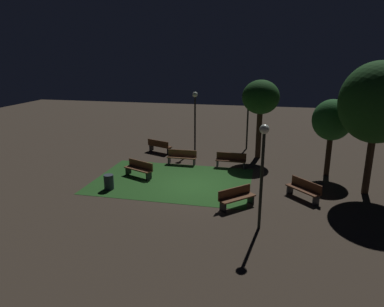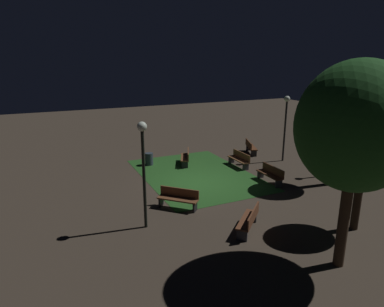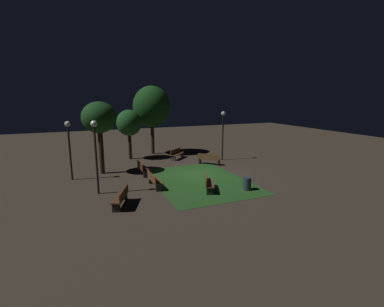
% 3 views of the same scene
% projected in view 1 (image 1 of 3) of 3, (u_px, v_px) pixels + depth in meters
% --- Properties ---
extents(ground_plane, '(60.00, 60.00, 0.00)m').
position_uv_depth(ground_plane, '(194.00, 185.00, 18.36)').
color(ground_plane, '#3D3328').
extents(grass_lawn, '(8.36, 5.82, 0.01)m').
position_uv_depth(grass_lawn, '(172.00, 181.00, 19.03)').
color(grass_lawn, '#23511E').
rests_on(grass_lawn, ground).
extents(bench_lawn_edge, '(1.81, 0.51, 0.88)m').
position_uv_depth(bench_lawn_edge, '(231.00, 160.00, 21.16)').
color(bench_lawn_edge, '#422314').
rests_on(bench_lawn_edge, ground).
extents(bench_front_left, '(1.80, 0.49, 0.88)m').
position_uv_depth(bench_front_left, '(182.00, 157.00, 21.80)').
color(bench_front_left, brown).
rests_on(bench_front_left, ground).
extents(bench_by_lamp, '(1.85, 1.12, 0.88)m').
position_uv_depth(bench_by_lamp, '(159.00, 146.00, 24.41)').
color(bench_by_lamp, '#512D19').
rests_on(bench_by_lamp, ground).
extents(bench_back_row, '(1.84, 1.17, 0.88)m').
position_uv_depth(bench_back_row, '(139.00, 168.00, 19.57)').
color(bench_back_row, brown).
rests_on(bench_back_row, ground).
extents(bench_near_trees, '(1.61, 1.62, 0.88)m').
position_uv_depth(bench_near_trees, '(236.00, 197.00, 15.68)').
color(bench_near_trees, brown).
rests_on(bench_near_trees, ground).
extents(bench_front_right, '(1.58, 1.64, 0.88)m').
position_uv_depth(bench_front_right, '(304.00, 189.00, 16.59)').
color(bench_front_right, brown).
rests_on(bench_front_right, ground).
extents(tree_right_canopy, '(2.36, 2.36, 5.07)m').
position_uv_depth(tree_right_canopy, '(261.00, 98.00, 22.29)').
color(tree_right_canopy, '#38281C').
rests_on(tree_right_canopy, ground).
extents(tree_back_left, '(2.12, 2.12, 4.29)m').
position_uv_depth(tree_back_left, '(332.00, 121.00, 19.09)').
color(tree_back_left, '#2D2116').
rests_on(tree_back_left, ground).
extents(tree_near_wall, '(3.44, 3.44, 6.36)m').
position_uv_depth(tree_near_wall, '(377.00, 103.00, 16.14)').
color(tree_near_wall, '#38281C').
rests_on(tree_near_wall, ground).
extents(lamp_post_plaza_west, '(0.36, 0.36, 3.87)m').
position_uv_depth(lamp_post_plaza_west, '(248.00, 112.00, 24.69)').
color(lamp_post_plaza_west, black).
rests_on(lamp_post_plaza_west, ground).
extents(lamp_post_plaza_east, '(0.36, 0.36, 4.16)m').
position_uv_depth(lamp_post_plaza_east, '(263.00, 159.00, 13.09)').
color(lamp_post_plaza_east, black).
rests_on(lamp_post_plaza_east, ground).
extents(lamp_post_near_wall, '(0.36, 0.36, 4.14)m').
position_uv_depth(lamp_post_near_wall, '(195.00, 111.00, 24.12)').
color(lamp_post_near_wall, black).
rests_on(lamp_post_near_wall, ground).
extents(trash_bin, '(0.49, 0.49, 0.76)m').
position_uv_depth(trash_bin, '(109.00, 182.00, 17.77)').
color(trash_bin, '#2D3842').
rests_on(trash_bin, ground).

